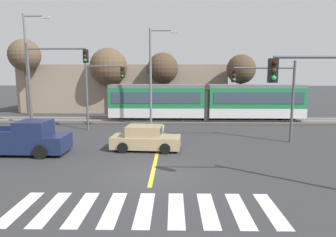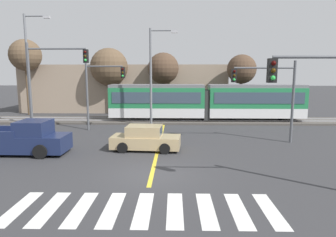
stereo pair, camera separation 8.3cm
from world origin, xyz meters
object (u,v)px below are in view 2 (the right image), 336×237
sedan_crossing (146,139)px  bare_tree_far_east (242,70)px  traffic_light_near_right (330,97)px  traffic_light_mid_left (48,76)px  pickup_truck (23,140)px  street_lamp_centre (153,72)px  street_lamp_west (30,64)px  light_rail_tram (206,101)px  bare_tree_east (163,69)px  bare_tree_far_west (25,56)px  bare_tree_west (109,67)px  traffic_light_mid_right (271,89)px  traffic_light_far_left (100,85)px

sedan_crossing → bare_tree_far_east: size_ratio=0.64×
traffic_light_near_right → traffic_light_mid_left: traffic_light_mid_left is taller
pickup_truck → street_lamp_centre: street_lamp_centre is taller
pickup_truck → bare_tree_far_east: 22.93m
traffic_light_near_right → street_lamp_west: size_ratio=0.60×
light_rail_tram → bare_tree_east: bearing=132.0°
street_lamp_west → bare_tree_far_west: 8.37m
street_lamp_centre → bare_tree_west: (-5.71, 8.73, 0.57)m
street_lamp_centre → bare_tree_far_west: (-14.79, 7.72, 1.82)m
traffic_light_mid_left → street_lamp_west: size_ratio=0.70×
street_lamp_west → bare_tree_far_east: (19.78, 6.70, -0.38)m
traffic_light_near_right → bare_tree_east: 23.54m
traffic_light_mid_right → street_lamp_centre: size_ratio=0.66×
bare_tree_far_west → traffic_light_mid_left: bearing=-58.3°
street_lamp_centre → bare_tree_far_east: size_ratio=1.26×
street_lamp_west → street_lamp_centre: size_ratio=1.15×
traffic_light_near_right → bare_tree_far_west: bare_tree_far_west is taller
traffic_light_far_left → bare_tree_east: (4.77, 9.32, 1.47)m
traffic_light_near_right → bare_tree_west: bearing=120.4°
traffic_light_mid_left → bare_tree_far_west: (-7.95, 12.86, 2.14)m
traffic_light_near_right → street_lamp_centre: bearing=118.5°
street_lamp_west → street_lamp_centre: 10.85m
traffic_light_mid_right → bare_tree_west: 19.93m
street_lamp_centre → traffic_light_near_right: bearing=-61.5°
traffic_light_far_left → bare_tree_east: bare_tree_east is taller
traffic_light_far_left → street_lamp_centre: 4.58m
light_rail_tram → street_lamp_centre: 6.47m
traffic_light_mid_left → street_lamp_centre: 8.56m
traffic_light_mid_right → traffic_light_mid_left: bearing=179.1°
sedan_crossing → bare_tree_west: bearing=109.4°
bare_tree_west → bare_tree_far_east: bare_tree_west is taller
traffic_light_mid_right → bare_tree_far_east: bearing=86.8°
street_lamp_west → bare_tree_far_west: bearing=118.6°
traffic_light_mid_right → bare_tree_far_east: 12.62m
light_rail_tram → bare_tree_west: bearing=152.8°
bare_tree_far_west → street_lamp_centre: bearing=-27.6°
traffic_light_near_right → bare_tree_east: bearing=108.0°
bare_tree_east → traffic_light_mid_right: bearing=-60.0°
bare_tree_far_west → pickup_truck: bearing=-64.7°
traffic_light_near_right → street_lamp_centre: (-7.73, 14.22, 0.99)m
light_rail_tram → bare_tree_far_west: 20.62m
street_lamp_centre → bare_tree_east: size_ratio=1.21×
street_lamp_west → street_lamp_centre: street_lamp_west is taller
pickup_truck → bare_tree_west: bare_tree_west is taller
pickup_truck → traffic_light_far_left: 8.53m
bare_tree_east → traffic_light_far_left: bearing=-117.1°
street_lamp_centre → bare_tree_far_east: bearing=38.6°
traffic_light_far_left → bare_tree_far_west: 14.08m
traffic_light_mid_right → bare_tree_far_west: (-23.06, 13.10, 2.94)m
light_rail_tram → street_lamp_west: size_ratio=1.91×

